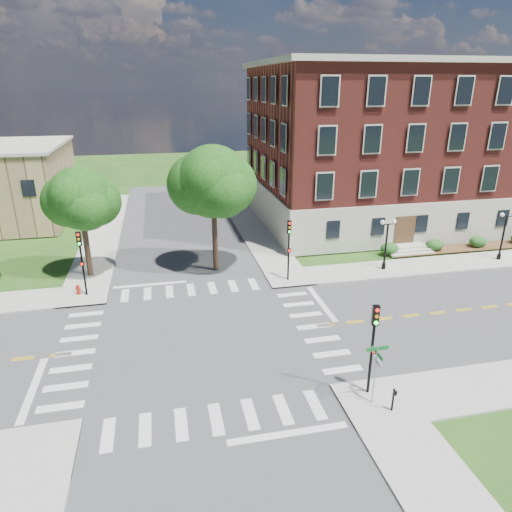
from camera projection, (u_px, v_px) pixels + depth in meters
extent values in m
plane|color=#224814|center=(201.00, 339.00, 27.62)|extent=(160.00, 160.00, 0.00)
cube|color=#3D3D3F|center=(201.00, 339.00, 27.62)|extent=(90.00, 12.00, 0.01)
cube|color=#3D3D3F|center=(201.00, 339.00, 27.61)|extent=(12.00, 90.00, 0.01)
cube|color=#9E9B93|center=(459.00, 263.00, 39.21)|extent=(34.00, 3.50, 0.12)
cube|color=#9E9B93|center=(250.00, 224.00, 50.14)|extent=(3.50, 34.00, 0.12)
cube|color=#9E9B93|center=(103.00, 233.00, 47.09)|extent=(3.50, 34.00, 0.12)
cube|color=silver|center=(321.00, 303.00, 32.09)|extent=(0.40, 5.50, 0.00)
cube|color=#B7B1A2|center=(392.00, 199.00, 51.66)|extent=(30.00, 20.00, 4.20)
cube|color=maroon|center=(400.00, 126.00, 48.82)|extent=(29.55, 19.70, 11.80)
cube|color=#B7B1A2|center=(407.00, 64.00, 46.63)|extent=(30.60, 20.60, 0.50)
cube|color=#472D19|center=(405.00, 231.00, 41.84)|extent=(2.00, 0.10, 2.80)
cylinder|color=black|center=(88.00, 252.00, 35.88)|extent=(0.44, 0.44, 3.90)
sphere|color=#193B10|center=(80.00, 198.00, 34.34)|extent=(4.76, 4.76, 4.76)
cylinder|color=black|center=(215.00, 243.00, 36.99)|extent=(0.44, 0.44, 4.44)
sphere|color=#193B10|center=(213.00, 182.00, 35.20)|extent=(5.67, 5.67, 5.67)
cylinder|color=black|center=(371.00, 359.00, 22.05)|extent=(0.14, 0.14, 3.80)
cube|color=black|center=(376.00, 315.00, 21.19)|extent=(0.36, 0.28, 1.00)
cylinder|color=red|center=(377.00, 310.00, 20.96)|extent=(0.19, 0.08, 0.18)
cylinder|color=orange|center=(377.00, 317.00, 21.07)|extent=(0.19, 0.08, 0.18)
cylinder|color=#19E533|center=(376.00, 323.00, 21.19)|extent=(0.19, 0.08, 0.18)
cube|color=black|center=(374.00, 351.00, 21.67)|extent=(0.32, 0.18, 0.30)
cylinder|color=black|center=(288.00, 257.00, 35.02)|extent=(0.14, 0.14, 3.80)
cube|color=black|center=(289.00, 227.00, 34.17)|extent=(0.36, 0.28, 1.00)
cylinder|color=red|center=(290.00, 223.00, 33.93)|extent=(0.19, 0.08, 0.18)
cylinder|color=orange|center=(290.00, 228.00, 34.05)|extent=(0.19, 0.08, 0.18)
cylinder|color=#19E533|center=(290.00, 232.00, 34.16)|extent=(0.19, 0.08, 0.18)
cube|color=black|center=(289.00, 250.00, 34.64)|extent=(0.32, 0.17, 0.30)
cylinder|color=black|center=(83.00, 271.00, 32.47)|extent=(0.14, 0.14, 3.80)
cube|color=black|center=(79.00, 239.00, 31.61)|extent=(0.34, 0.24, 1.00)
cylinder|color=red|center=(78.00, 235.00, 31.38)|extent=(0.18, 0.06, 0.18)
cylinder|color=orange|center=(79.00, 239.00, 31.50)|extent=(0.18, 0.06, 0.18)
cylinder|color=#19E533|center=(79.00, 244.00, 31.61)|extent=(0.18, 0.06, 0.18)
cube|color=black|center=(82.00, 264.00, 32.09)|extent=(0.31, 0.14, 0.30)
cylinder|color=black|center=(384.00, 266.00, 37.68)|extent=(0.32, 0.32, 0.50)
cylinder|color=black|center=(386.00, 247.00, 37.09)|extent=(0.16, 0.16, 3.80)
cube|color=black|center=(388.00, 224.00, 36.40)|extent=(1.00, 0.06, 0.06)
sphere|color=white|center=(383.00, 222.00, 36.23)|extent=(0.36, 0.36, 0.36)
sphere|color=white|center=(394.00, 221.00, 36.43)|extent=(0.36, 0.36, 0.36)
cylinder|color=black|center=(499.00, 256.00, 39.76)|extent=(0.32, 0.32, 0.50)
cylinder|color=black|center=(502.00, 238.00, 39.17)|extent=(0.16, 0.16, 3.80)
cube|color=black|center=(507.00, 217.00, 38.48)|extent=(1.00, 0.06, 0.06)
sphere|color=white|center=(502.00, 215.00, 38.31)|extent=(0.36, 0.36, 0.36)
cylinder|color=gray|center=(375.00, 375.00, 21.43)|extent=(0.07, 0.07, 3.10)
cube|color=#0C6621|center=(378.00, 349.00, 20.92)|extent=(1.10, 0.03, 0.20)
cube|color=#0C6621|center=(377.00, 353.00, 21.00)|extent=(0.03, 1.10, 0.20)
cube|color=silver|center=(377.00, 361.00, 21.17)|extent=(0.03, 0.75, 0.25)
cylinder|color=black|center=(393.00, 400.00, 21.23)|extent=(0.10, 0.10, 1.20)
cube|color=black|center=(395.00, 393.00, 20.96)|extent=(0.14, 0.08, 0.22)
cylinder|color=#9D1A0C|center=(79.00, 293.00, 33.23)|extent=(0.32, 0.32, 0.10)
cylinder|color=#9D1A0C|center=(78.00, 290.00, 33.14)|extent=(0.22, 0.22, 0.60)
sphere|color=#9D1A0C|center=(78.00, 286.00, 33.02)|extent=(0.24, 0.24, 0.24)
cylinder|color=#9D1A0C|center=(78.00, 289.00, 33.11)|extent=(0.35, 0.12, 0.12)
cylinder|color=#9D1A0C|center=(78.00, 289.00, 33.11)|extent=(0.12, 0.35, 0.12)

